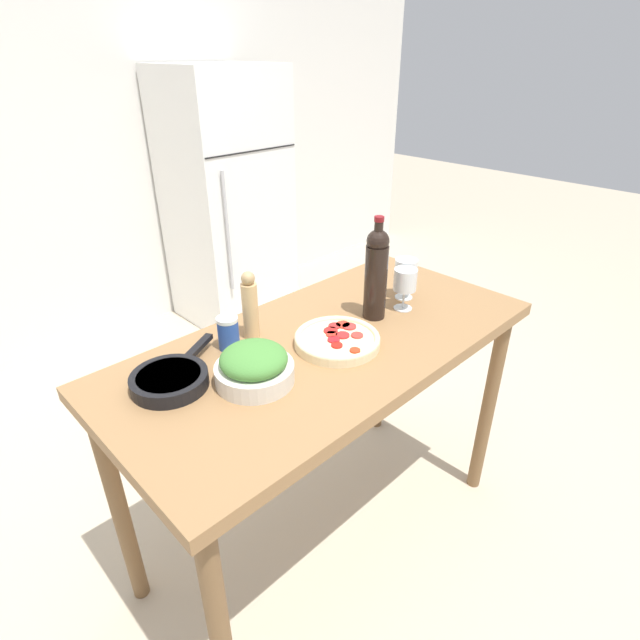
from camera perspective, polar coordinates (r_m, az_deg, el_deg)
ground_plane at (r=2.26m, az=0.68°, el=-22.98°), size 14.00×14.00×0.00m
wall_back at (r=3.42m, az=-28.49°, el=17.58°), size 6.40×0.08×2.60m
refrigerator at (r=3.57m, az=-10.60°, el=13.16°), size 0.69×0.68×1.69m
prep_counter at (r=1.69m, az=0.83°, el=-5.55°), size 1.46×0.70×0.93m
wine_bottle at (r=1.71m, az=6.37°, el=5.48°), size 0.08×0.08×0.36m
wine_glass_near at (r=1.81m, az=9.69°, el=4.33°), size 0.08×0.08×0.16m
wine_glass_far at (r=1.89m, az=9.77°, el=5.49°), size 0.08×0.08×0.16m
pepper_mill at (r=1.61m, az=-8.00°, el=1.54°), size 0.05×0.05×0.23m
salad_bowl at (r=1.42m, az=-7.53°, el=-5.25°), size 0.23×0.23×0.11m
homemade_pizza at (r=1.60m, az=1.97°, el=-2.24°), size 0.28×0.28×0.04m
salt_canister at (r=1.59m, az=-10.43°, el=-1.47°), size 0.07×0.07×0.11m
cast_iron_skillet at (r=1.47m, az=-16.77°, el=-6.53°), size 0.32×0.23×0.04m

